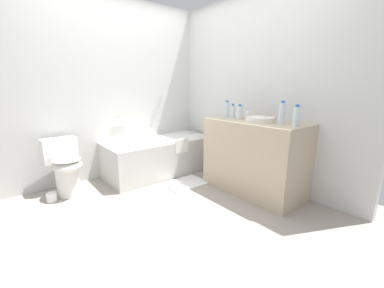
{
  "coord_description": "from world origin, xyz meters",
  "views": [
    {
      "loc": [
        -1.33,
        -2.08,
        1.3
      ],
      "look_at": [
        0.47,
        0.16,
        0.61
      ],
      "focal_mm": 22.44,
      "sensor_mm": 36.0,
      "label": 1
    }
  ],
  "objects": [
    {
      "name": "ground_plane",
      "position": [
        0.0,
        0.0,
        0.0
      ],
      "size": [
        3.72,
        3.72,
        0.0
      ],
      "primitive_type": "plane",
      "color": "#9E9389"
    },
    {
      "name": "wall_back_tiled",
      "position": [
        0.0,
        1.4,
        1.26
      ],
      "size": [
        3.12,
        0.1,
        2.51
      ],
      "primitive_type": "cube",
      "color": "silver",
      "rests_on": "ground_plane"
    },
    {
      "name": "wall_right_mirror",
      "position": [
        1.41,
        0.0,
        1.26
      ],
      "size": [
        0.1,
        3.09,
        2.51
      ],
      "primitive_type": "cube",
      "color": "silver",
      "rests_on": "ground_plane"
    },
    {
      "name": "bathtub",
      "position": [
        0.5,
        0.98,
        0.28
      ],
      "size": [
        1.62,
        0.74,
        1.17
      ],
      "color": "silver",
      "rests_on": "ground_plane"
    },
    {
      "name": "toilet",
      "position": [
        -0.81,
        1.04,
        0.36
      ],
      "size": [
        0.41,
        0.53,
        0.7
      ],
      "rotation": [
        0.0,
        0.0,
        -1.47
      ],
      "color": "white",
      "rests_on": "ground_plane"
    },
    {
      "name": "vanity_counter",
      "position": [
        1.06,
        -0.33,
        0.45
      ],
      "size": [
        0.6,
        1.22,
        0.9
      ],
      "primitive_type": "cube",
      "color": "tan",
      "rests_on": "ground_plane"
    },
    {
      "name": "sink_basin",
      "position": [
        1.04,
        -0.4,
        0.93
      ],
      "size": [
        0.33,
        0.33,
        0.06
      ],
      "primitive_type": "cylinder",
      "color": "white",
      "rests_on": "vanity_counter"
    },
    {
      "name": "sink_faucet",
      "position": [
        1.23,
        -0.4,
        0.93
      ],
      "size": [
        0.12,
        0.15,
        0.06
      ],
      "color": "#AFAFB4",
      "rests_on": "vanity_counter"
    },
    {
      "name": "water_bottle_0",
      "position": [
        1.03,
        -0.1,
        0.98
      ],
      "size": [
        0.07,
        0.07,
        0.19
      ],
      "color": "silver",
      "rests_on": "vanity_counter"
    },
    {
      "name": "water_bottle_1",
      "position": [
        1.03,
        -0.84,
        1.0
      ],
      "size": [
        0.07,
        0.07,
        0.22
      ],
      "color": "silver",
      "rests_on": "vanity_counter"
    },
    {
      "name": "water_bottle_2",
      "position": [
        1.04,
        0.13,
        1.0
      ],
      "size": [
        0.06,
        0.06,
        0.22
      ],
      "color": "silver",
      "rests_on": "vanity_counter"
    },
    {
      "name": "water_bottle_3",
      "position": [
        1.06,
        -0.66,
        1.02
      ],
      "size": [
        0.07,
        0.07,
        0.25
      ],
      "color": "silver",
      "rests_on": "vanity_counter"
    },
    {
      "name": "water_bottle_4",
      "position": [
        1.06,
        0.04,
        0.98
      ],
      "size": [
        0.06,
        0.06,
        0.18
      ],
      "color": "silver",
      "rests_on": "vanity_counter"
    },
    {
      "name": "drinking_glass_0",
      "position": [
        1.09,
        -0.04,
        0.95
      ],
      "size": [
        0.07,
        0.07,
        0.1
      ],
      "primitive_type": "cylinder",
      "color": "white",
      "rests_on": "vanity_counter"
    },
    {
      "name": "drinking_glass_1",
      "position": [
        1.1,
        -0.18,
        0.95
      ],
      "size": [
        0.07,
        0.07,
        0.1
      ],
      "primitive_type": "cylinder",
      "color": "white",
      "rests_on": "vanity_counter"
    },
    {
      "name": "bath_mat",
      "position": [
        0.53,
        0.38,
        0.01
      ],
      "size": [
        0.55,
        0.4,
        0.01
      ],
      "primitive_type": "cube",
      "color": "white",
      "rests_on": "ground_plane"
    },
    {
      "name": "toilet_paper_roll",
      "position": [
        -1.0,
        0.93,
        0.05
      ],
      "size": [
        0.11,
        0.11,
        0.11
      ],
      "primitive_type": "cylinder",
      "color": "white",
      "rests_on": "ground_plane"
    }
  ]
}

